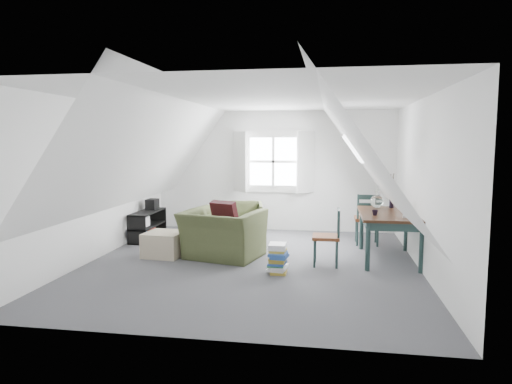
% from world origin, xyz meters
% --- Properties ---
extents(floor, '(5.50, 5.50, 0.00)m').
position_xyz_m(floor, '(0.00, 0.00, 0.00)').
color(floor, '#4A4A4E').
rests_on(floor, ground).
extents(ceiling, '(5.50, 5.50, 0.00)m').
position_xyz_m(ceiling, '(0.00, 0.00, 2.50)').
color(ceiling, white).
rests_on(ceiling, wall_back).
extents(wall_back, '(5.00, 0.00, 5.00)m').
position_xyz_m(wall_back, '(0.00, 2.75, 1.25)').
color(wall_back, white).
rests_on(wall_back, ground).
extents(wall_front, '(5.00, 0.00, 5.00)m').
position_xyz_m(wall_front, '(0.00, -2.75, 1.25)').
color(wall_front, white).
rests_on(wall_front, ground).
extents(wall_left, '(0.00, 5.50, 5.50)m').
position_xyz_m(wall_left, '(-2.50, 0.00, 1.25)').
color(wall_left, white).
rests_on(wall_left, ground).
extents(wall_right, '(0.00, 5.50, 5.50)m').
position_xyz_m(wall_right, '(2.50, 0.00, 1.25)').
color(wall_right, white).
rests_on(wall_right, ground).
extents(slope_left, '(3.19, 5.50, 4.48)m').
position_xyz_m(slope_left, '(-1.55, 0.00, 1.78)').
color(slope_left, white).
rests_on(slope_left, wall_left).
extents(slope_right, '(3.19, 5.50, 4.48)m').
position_xyz_m(slope_right, '(1.55, 0.00, 1.78)').
color(slope_right, white).
rests_on(slope_right, wall_right).
extents(dormer_window, '(1.71, 0.35, 1.30)m').
position_xyz_m(dormer_window, '(0.00, 2.68, 1.45)').
color(dormer_window, white).
rests_on(dormer_window, wall_back).
extents(skylight, '(0.35, 0.75, 0.47)m').
position_xyz_m(skylight, '(1.55, 1.30, 1.75)').
color(skylight, white).
rests_on(skylight, slope_right).
extents(armchair_near, '(1.40, 1.29, 0.77)m').
position_xyz_m(armchair_near, '(-0.52, 0.27, 0.00)').
color(armchair_near, '#3E4625').
rests_on(armchair_near, floor).
extents(armchair_far, '(0.92, 0.94, 0.74)m').
position_xyz_m(armchair_far, '(-0.46, 1.55, 0.00)').
color(armchair_far, '#3E4625').
rests_on(armchair_far, floor).
extents(throw_pillow, '(0.50, 0.39, 0.46)m').
position_xyz_m(throw_pillow, '(-0.52, 0.42, 0.69)').
color(throw_pillow, '#350E14').
rests_on(throw_pillow, armchair_near).
extents(ottoman, '(0.64, 0.64, 0.40)m').
position_xyz_m(ottoman, '(-1.48, 0.23, 0.20)').
color(ottoman, tan).
rests_on(ottoman, floor).
extents(dining_table, '(0.91, 1.51, 0.76)m').
position_xyz_m(dining_table, '(2.11, 0.56, 0.66)').
color(dining_table, black).
rests_on(dining_table, floor).
extents(demijohn, '(0.22, 0.22, 0.31)m').
position_xyz_m(demijohn, '(1.96, 1.01, 0.88)').
color(demijohn, silver).
rests_on(demijohn, dining_table).
extents(vase_twigs, '(0.07, 0.08, 0.58)m').
position_xyz_m(vase_twigs, '(2.21, 1.11, 0.89)').
color(vase_twigs, black).
rests_on(vase_twigs, dining_table).
extents(cup, '(0.11, 0.11, 0.08)m').
position_xyz_m(cup, '(1.86, 0.26, 0.76)').
color(cup, black).
rests_on(cup, dining_table).
extents(paper_box, '(0.14, 0.11, 0.04)m').
position_xyz_m(paper_box, '(2.31, 0.11, 0.78)').
color(paper_box, white).
rests_on(paper_box, dining_table).
extents(dining_chair_far, '(0.44, 0.44, 0.94)m').
position_xyz_m(dining_chair_far, '(1.85, 1.60, 0.49)').
color(dining_chair_far, '#622D16').
rests_on(dining_chair_far, floor).
extents(dining_chair_near, '(0.40, 0.40, 0.86)m').
position_xyz_m(dining_chair_near, '(1.16, 0.09, 0.45)').
color(dining_chair_near, '#622D16').
rests_on(dining_chair_near, floor).
extents(media_shelf, '(0.35, 1.06, 0.54)m').
position_xyz_m(media_shelf, '(-2.27, 1.38, 0.25)').
color(media_shelf, black).
rests_on(media_shelf, floor).
extents(electronics_box, '(0.20, 0.27, 0.22)m').
position_xyz_m(electronics_box, '(-2.27, 1.67, 0.64)').
color(electronics_box, black).
rests_on(electronics_box, media_shelf).
extents(magazine_stack, '(0.31, 0.37, 0.42)m').
position_xyz_m(magazine_stack, '(0.46, -0.44, 0.21)').
color(magazine_stack, '#B29933').
rests_on(magazine_stack, floor).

